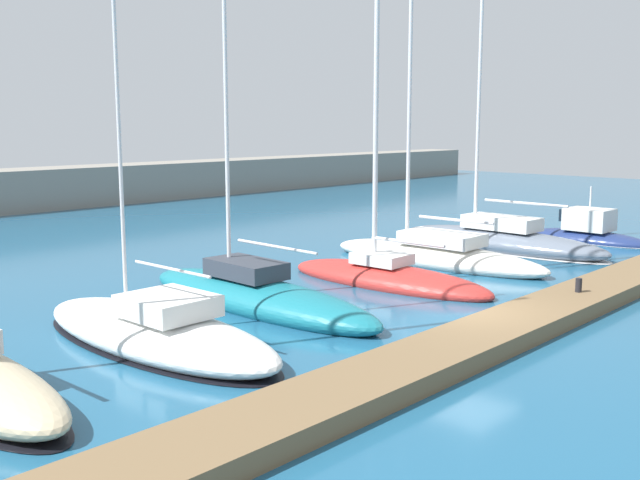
{
  "coord_description": "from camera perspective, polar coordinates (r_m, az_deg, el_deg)",
  "views": [
    {
      "loc": [
        -17.87,
        -10.82,
        5.71
      ],
      "look_at": [
        0.37,
        6.06,
        1.77
      ],
      "focal_mm": 41.65,
      "sensor_mm": 36.0,
      "label": 1
    }
  ],
  "objects": [
    {
      "name": "ground_plane",
      "position": [
        21.66,
        11.24,
        -6.46
      ],
      "size": [
        120.0,
        120.0,
        0.0
      ],
      "primitive_type": "plane",
      "color": "#1E567A"
    },
    {
      "name": "dock_pier",
      "position": [
        20.94,
        14.47,
        -6.44
      ],
      "size": [
        38.91,
        2.01,
        0.47
      ],
      "primitive_type": "cube",
      "color": "brown",
      "rests_on": "ground_plane"
    },
    {
      "name": "sailboat_white_third",
      "position": [
        19.81,
        -12.53,
        -6.87
      ],
      "size": [
        3.06,
        9.07,
        14.21
      ],
      "rotation": [
        0.0,
        0.0,
        1.58
      ],
      "color": "white",
      "rests_on": "ground_plane"
    },
    {
      "name": "sailboat_teal_fourth",
      "position": [
        23.47,
        -4.99,
        -4.12
      ],
      "size": [
        2.95,
        10.4,
        20.08
      ],
      "rotation": [
        0.0,
        0.0,
        1.53
      ],
      "color": "#19707F",
      "rests_on": "ground_plane"
    },
    {
      "name": "sailboat_red_fifth",
      "position": [
        26.68,
        5.15,
        -2.63
      ],
      "size": [
        2.69,
        8.52,
        17.58
      ],
      "rotation": [
        0.0,
        0.0,
        1.6
      ],
      "color": "#B72D28",
      "rests_on": "ground_plane"
    },
    {
      "name": "sailboat_ivory_sixth",
      "position": [
        30.71,
        8.86,
        -1.0
      ],
      "size": [
        2.76,
        10.02,
        17.44
      ],
      "rotation": [
        0.0,
        0.0,
        1.58
      ],
      "color": "silver",
      "rests_on": "ground_plane"
    },
    {
      "name": "sailboat_slate_seventh",
      "position": [
        34.75,
        13.63,
        0.1
      ],
      "size": [
        3.15,
        10.62,
        19.18
      ],
      "rotation": [
        0.0,
        0.0,
        1.53
      ],
      "color": "slate",
      "rests_on": "ground_plane"
    },
    {
      "name": "motorboat_navy_eighth",
      "position": [
        38.36,
        19.83,
        0.39
      ],
      "size": [
        2.32,
        6.34,
        3.06
      ],
      "rotation": [
        0.0,
        0.0,
        1.53
      ],
      "color": "navy",
      "rests_on": "ground_plane"
    },
    {
      "name": "dock_bollard",
      "position": [
        24.57,
        19.25,
        -3.3
      ],
      "size": [
        0.2,
        0.2,
        0.44
      ],
      "primitive_type": "cylinder",
      "color": "black",
      "rests_on": "dock_pier"
    }
  ]
}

